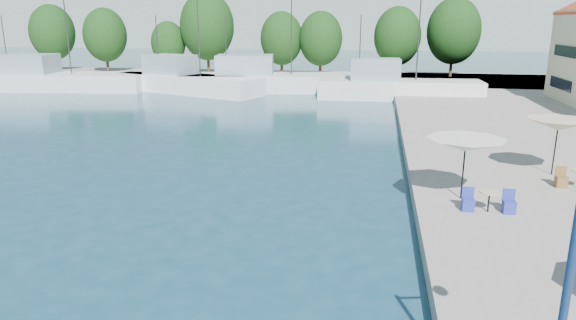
% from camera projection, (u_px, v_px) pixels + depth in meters
% --- Properties ---
extents(quay_far, '(90.00, 16.00, 0.60)m').
position_uv_depth(quay_far, '(276.00, 79.00, 63.60)').
color(quay_far, gray).
rests_on(quay_far, ground).
extents(hill_west, '(180.00, 40.00, 16.00)m').
position_uv_depth(hill_west, '(264.00, 18.00, 153.66)').
color(hill_west, gray).
rests_on(hill_west, ground).
extents(hill_east, '(140.00, 40.00, 12.00)m').
position_uv_depth(hill_east, '(495.00, 25.00, 161.63)').
color(hill_east, gray).
rests_on(hill_east, ground).
extents(trawler_01, '(20.38, 7.28, 10.20)m').
position_uv_depth(trawler_01, '(50.00, 80.00, 55.40)').
color(trawler_01, silver).
rests_on(trawler_01, ground).
extents(trawler_02, '(17.09, 10.24, 10.20)m').
position_uv_depth(trawler_02, '(185.00, 82.00, 53.60)').
color(trawler_02, white).
rests_on(trawler_02, ground).
extents(trawler_03, '(20.14, 8.27, 10.20)m').
position_uv_depth(trawler_03, '(268.00, 81.00, 54.45)').
color(trawler_03, silver).
rests_on(trawler_03, ground).
extents(trawler_04, '(15.43, 4.51, 10.20)m').
position_uv_depth(trawler_04, '(395.00, 88.00, 48.98)').
color(trawler_04, white).
rests_on(trawler_04, ground).
extents(tree_01, '(6.00, 6.00, 8.89)m').
position_uv_depth(tree_01, '(52.00, 32.00, 70.68)').
color(tree_01, '#3F2B19').
rests_on(tree_01, quay_far).
extents(tree_02, '(5.66, 5.66, 8.37)m').
position_uv_depth(tree_02, '(105.00, 35.00, 68.42)').
color(tree_02, '#3F2B19').
rests_on(tree_02, quay_far).
extents(tree_03, '(4.50, 4.50, 6.66)m').
position_uv_depth(tree_03, '(168.00, 43.00, 67.57)').
color(tree_03, '#3F2B19').
rests_on(tree_03, quay_far).
extents(tree_04, '(7.01, 7.01, 10.38)m').
position_uv_depth(tree_04, '(207.00, 26.00, 66.67)').
color(tree_04, '#3F2B19').
rests_on(tree_04, quay_far).
extents(tree_05, '(5.30, 5.30, 7.84)m').
position_uv_depth(tree_05, '(282.00, 38.00, 64.13)').
color(tree_05, '#3F2B19').
rests_on(tree_05, quay_far).
extents(tree_06, '(5.31, 5.31, 7.87)m').
position_uv_depth(tree_06, '(321.00, 39.00, 63.00)').
color(tree_06, '#3F2B19').
rests_on(tree_06, quay_far).
extents(tree_07, '(5.67, 5.67, 8.39)m').
position_uv_depth(tree_07, '(397.00, 36.00, 62.29)').
color(tree_07, '#3F2B19').
rests_on(tree_07, quay_far).
extents(tree_08, '(6.39, 6.39, 9.46)m').
position_uv_depth(tree_08, '(454.00, 31.00, 62.08)').
color(tree_08, '#3F2B19').
rests_on(tree_08, quay_far).
extents(umbrella_white, '(2.98, 2.98, 2.37)m').
position_uv_depth(umbrella_white, '(466.00, 145.00, 19.26)').
color(umbrella_white, black).
rests_on(umbrella_white, quay_right).
extents(umbrella_cream, '(2.70, 2.70, 2.51)m').
position_uv_depth(umbrella_cream, '(558.00, 125.00, 22.30)').
color(umbrella_cream, black).
rests_on(umbrella_cream, quay_right).
extents(cafe_table_02, '(1.82, 0.70, 0.76)m').
position_uv_depth(cafe_table_02, '(488.00, 204.00, 18.33)').
color(cafe_table_02, black).
rests_on(cafe_table_02, quay_right).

